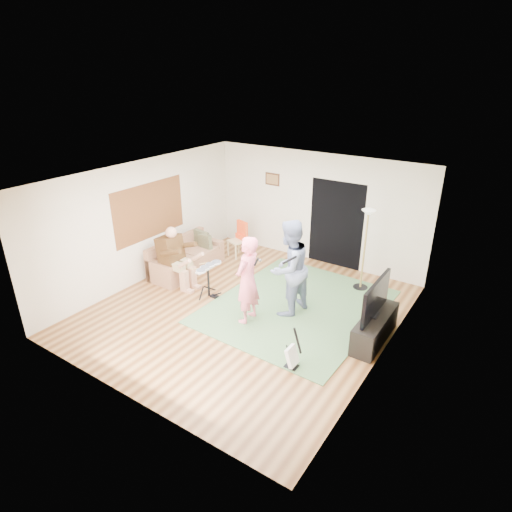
% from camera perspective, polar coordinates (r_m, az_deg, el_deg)
% --- Properties ---
extents(floor, '(6.00, 6.00, 0.00)m').
position_cam_1_polar(floor, '(8.69, -1.37, -7.20)').
color(floor, brown).
rests_on(floor, ground).
extents(walls, '(5.50, 6.00, 2.70)m').
position_cam_1_polar(walls, '(8.08, -1.46, 1.02)').
color(walls, beige).
rests_on(walls, floor).
extents(ceiling, '(6.00, 6.00, 0.00)m').
position_cam_1_polar(ceiling, '(7.66, -1.57, 10.37)').
color(ceiling, white).
rests_on(ceiling, walls).
extents(window_blinds, '(0.00, 2.05, 2.05)m').
position_cam_1_polar(window_blinds, '(9.88, -13.99, 5.88)').
color(window_blinds, brown).
rests_on(window_blinds, walls).
extents(doorway, '(2.10, 0.00, 2.10)m').
position_cam_1_polar(doorway, '(10.40, 10.62, 4.16)').
color(doorway, black).
rests_on(doorway, walls).
extents(picture_frame, '(0.42, 0.03, 0.32)m').
position_cam_1_polar(picture_frame, '(10.94, 2.20, 10.19)').
color(picture_frame, '#3F2314').
rests_on(picture_frame, walls).
extents(area_rug, '(3.19, 3.77, 0.02)m').
position_cam_1_polar(area_rug, '(8.84, 5.44, -6.67)').
color(area_rug, '#476E43').
rests_on(area_rug, floor).
extents(sofa, '(0.79, 1.91, 0.77)m').
position_cam_1_polar(sofa, '(10.36, -9.53, -0.57)').
color(sofa, '#9D6E4E').
rests_on(sofa, floor).
extents(drummer, '(0.88, 0.49, 1.36)m').
position_cam_1_polar(drummer, '(9.56, -10.44, -1.00)').
color(drummer, '#492E14').
rests_on(drummer, sofa).
extents(drum_kit, '(0.40, 0.71, 0.73)m').
position_cam_1_polar(drum_kit, '(9.12, -6.35, -3.49)').
color(drum_kit, black).
rests_on(drum_kit, floor).
extents(singer, '(0.45, 0.65, 1.73)m').
position_cam_1_polar(singer, '(7.95, -1.16, -3.24)').
color(singer, '#F46A84').
rests_on(singer, floor).
extents(microphone, '(0.06, 0.06, 0.24)m').
position_cam_1_polar(microphone, '(7.66, 0.04, -0.78)').
color(microphone, black).
rests_on(microphone, singer).
extents(guitarist, '(0.88, 1.05, 1.93)m').
position_cam_1_polar(guitarist, '(8.21, 4.41, -1.62)').
color(guitarist, '#707EA5').
rests_on(guitarist, floor).
extents(guitar_held, '(0.19, 0.61, 0.26)m').
position_cam_1_polar(guitar_held, '(7.98, 5.73, 0.28)').
color(guitar_held, white).
rests_on(guitar_held, guitarist).
extents(guitar_spare, '(0.28, 0.25, 0.77)m').
position_cam_1_polar(guitar_spare, '(7.10, 4.88, -13.18)').
color(guitar_spare, black).
rests_on(guitar_spare, floor).
extents(torchiere_lamp, '(0.32, 0.32, 1.81)m').
position_cam_1_polar(torchiere_lamp, '(9.29, 14.45, 2.63)').
color(torchiere_lamp, black).
rests_on(torchiere_lamp, floor).
extents(dining_chair, '(0.48, 0.51, 0.91)m').
position_cam_1_polar(dining_chair, '(11.00, -2.43, 1.64)').
color(dining_chair, beige).
rests_on(dining_chair, floor).
extents(tv_cabinet, '(0.40, 1.40, 0.50)m').
position_cam_1_polar(tv_cabinet, '(7.97, 15.56, -9.24)').
color(tv_cabinet, black).
rests_on(tv_cabinet, floor).
extents(television, '(0.06, 1.21, 0.66)m').
position_cam_1_polar(television, '(7.68, 15.70, -5.38)').
color(television, black).
rests_on(television, tv_cabinet).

